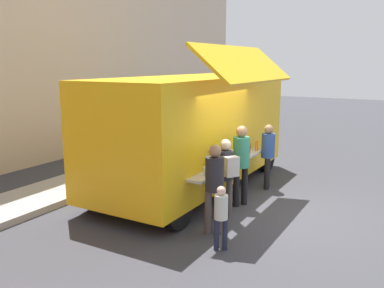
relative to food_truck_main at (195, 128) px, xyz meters
The scene contains 8 objects.
ground_plane 2.78m from the food_truck_main, 108.48° to the right, with size 60.00×60.00×0.00m, color #38383D.
food_truck_main is the anchor object (origin of this frame).
trash_bin 4.57m from the food_truck_main, 31.44° to the left, with size 0.60×0.60×1.02m, color #2E623A.
customer_front_ordering 1.75m from the food_truck_main, 114.26° to the right, with size 0.57×0.43×1.79m.
customer_mid_with_backpack 2.25m from the food_truck_main, 133.96° to the right, with size 0.48×0.52×1.63m.
customer_rear_waiting 2.94m from the food_truck_main, 143.43° to the right, with size 0.34×0.34×1.69m.
customer_extra_browsing 1.91m from the food_truck_main, 63.04° to the right, with size 0.33×0.33×1.63m.
child_near_queue 3.68m from the food_truck_main, 143.53° to the right, with size 0.23×0.23×1.13m.
Camera 1 is at (-7.97, -2.71, 3.13)m, focal length 38.09 mm.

